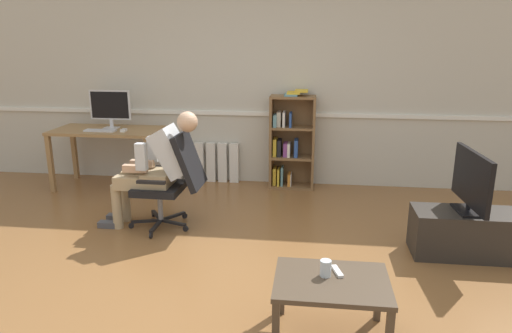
# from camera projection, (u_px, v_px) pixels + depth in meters

# --- Properties ---
(ground_plane) EXTENTS (18.00, 18.00, 0.00)m
(ground_plane) POSITION_uv_depth(u_px,v_px,m) (225.00, 277.00, 3.77)
(ground_plane) COLOR brown
(back_wall) EXTENTS (12.00, 0.13, 2.70)m
(back_wall) POSITION_uv_depth(u_px,v_px,m) (262.00, 80.00, 5.94)
(back_wall) COLOR beige
(back_wall) RESTS_ON ground_plane
(computer_desk) EXTENTS (1.33, 0.67, 0.76)m
(computer_desk) POSITION_uv_depth(u_px,v_px,m) (107.00, 137.00, 5.88)
(computer_desk) COLOR #9E7547
(computer_desk) RESTS_ON ground_plane
(imac_monitor) EXTENTS (0.53, 0.14, 0.48)m
(imac_monitor) POSITION_uv_depth(u_px,v_px,m) (110.00, 106.00, 5.85)
(imac_monitor) COLOR silver
(imac_monitor) RESTS_ON computer_desk
(keyboard) EXTENTS (0.39, 0.12, 0.02)m
(keyboard) POSITION_uv_depth(u_px,v_px,m) (100.00, 131.00, 5.72)
(keyboard) COLOR silver
(keyboard) RESTS_ON computer_desk
(computer_mouse) EXTENTS (0.06, 0.10, 0.03)m
(computer_mouse) POSITION_uv_depth(u_px,v_px,m) (124.00, 130.00, 5.70)
(computer_mouse) COLOR white
(computer_mouse) RESTS_ON computer_desk
(bookshelf) EXTENTS (0.57, 0.29, 1.25)m
(bookshelf) POSITION_uv_depth(u_px,v_px,m) (290.00, 143.00, 5.90)
(bookshelf) COLOR brown
(bookshelf) RESTS_ON ground_plane
(radiator) EXTENTS (0.90, 0.08, 0.53)m
(radiator) POSITION_uv_depth(u_px,v_px,m) (206.00, 162.00, 6.22)
(radiator) COLOR white
(radiator) RESTS_ON ground_plane
(office_chair) EXTENTS (0.77, 0.61, 0.98)m
(office_chair) POSITION_uv_depth(u_px,v_px,m) (173.00, 178.00, 4.62)
(office_chair) COLOR black
(office_chair) RESTS_ON ground_plane
(person_seated) EXTENTS (1.05, 0.40, 1.19)m
(person_seated) POSITION_uv_depth(u_px,v_px,m) (156.00, 166.00, 4.61)
(person_seated) COLOR tan
(person_seated) RESTS_ON ground_plane
(tv_stand) EXTENTS (0.90, 0.41, 0.41)m
(tv_stand) POSITION_uv_depth(u_px,v_px,m) (465.00, 233.00, 4.10)
(tv_stand) COLOR #2D2823
(tv_stand) RESTS_ON ground_plane
(tv_screen) EXTENTS (0.22, 0.76, 0.54)m
(tv_screen) POSITION_uv_depth(u_px,v_px,m) (472.00, 181.00, 3.97)
(tv_screen) COLOR black
(tv_screen) RESTS_ON tv_stand
(coffee_table) EXTENTS (0.72, 0.54, 0.42)m
(coffee_table) POSITION_uv_depth(u_px,v_px,m) (332.00, 288.00, 2.92)
(coffee_table) COLOR #4C3D2D
(coffee_table) RESTS_ON ground_plane
(drinking_glass) EXTENTS (0.07, 0.07, 0.11)m
(drinking_glass) POSITION_uv_depth(u_px,v_px,m) (326.00, 268.00, 2.93)
(drinking_glass) COLOR silver
(drinking_glass) RESTS_ON coffee_table
(spare_remote) EXTENTS (0.08, 0.15, 0.02)m
(spare_remote) POSITION_uv_depth(u_px,v_px,m) (337.00, 271.00, 2.99)
(spare_remote) COLOR white
(spare_remote) RESTS_ON coffee_table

